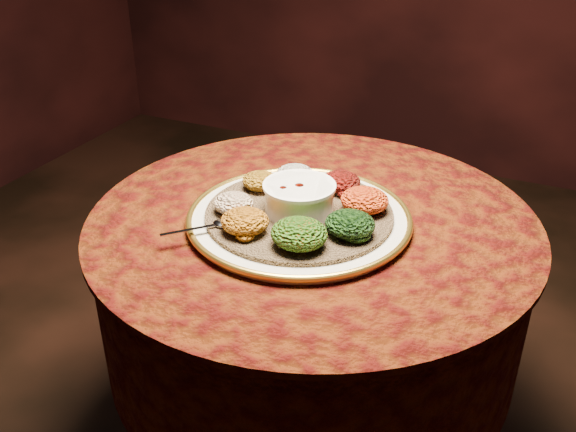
% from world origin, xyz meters
% --- Properties ---
extents(table, '(0.96, 0.96, 0.73)m').
position_xyz_m(table, '(0.00, 0.00, 0.55)').
color(table, black).
rests_on(table, ground).
extents(platter, '(0.54, 0.54, 0.02)m').
position_xyz_m(platter, '(-0.01, -0.04, 0.75)').
color(platter, beige).
rests_on(platter, table).
extents(injera, '(0.50, 0.50, 0.01)m').
position_xyz_m(injera, '(-0.01, -0.04, 0.76)').
color(injera, olive).
rests_on(injera, platter).
extents(stew_bowl, '(0.15, 0.15, 0.06)m').
position_xyz_m(stew_bowl, '(-0.01, -0.04, 0.80)').
color(stew_bowl, white).
rests_on(stew_bowl, injera).
extents(spoon, '(0.11, 0.11, 0.01)m').
position_xyz_m(spoon, '(-0.14, -0.16, 0.77)').
color(spoon, silver).
rests_on(spoon, injera).
extents(portion_ayib, '(0.09, 0.08, 0.04)m').
position_xyz_m(portion_ayib, '(-0.08, 0.08, 0.78)').
color(portion_ayib, beige).
rests_on(portion_ayib, injera).
extents(portion_kitfo, '(0.09, 0.08, 0.04)m').
position_xyz_m(portion_kitfo, '(0.03, 0.09, 0.78)').
color(portion_kitfo, black).
rests_on(portion_kitfo, injera).
extents(portion_tikil, '(0.10, 0.09, 0.05)m').
position_xyz_m(portion_tikil, '(0.11, 0.02, 0.79)').
color(portion_tikil, '#B4630F').
rests_on(portion_tikil, injera).
extents(portion_gomen, '(0.10, 0.09, 0.05)m').
position_xyz_m(portion_gomen, '(0.11, -0.08, 0.79)').
color(portion_gomen, black).
rests_on(portion_gomen, injera).
extents(portion_mixveg, '(0.11, 0.10, 0.05)m').
position_xyz_m(portion_mixveg, '(0.04, -0.16, 0.79)').
color(portion_mixveg, '#8B2D09').
rests_on(portion_mixveg, injera).
extents(portion_kik, '(0.10, 0.09, 0.05)m').
position_xyz_m(portion_kik, '(-0.08, -0.16, 0.79)').
color(portion_kik, '#B56210').
rests_on(portion_kik, injera).
extents(portion_timatim, '(0.08, 0.08, 0.04)m').
position_xyz_m(portion_timatim, '(-0.14, -0.10, 0.78)').
color(portion_timatim, maroon).
rests_on(portion_timatim, injera).
extents(portion_shiro, '(0.08, 0.08, 0.04)m').
position_xyz_m(portion_shiro, '(-0.14, 0.02, 0.78)').
color(portion_shiro, '#9D6212').
rests_on(portion_shiro, injera).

